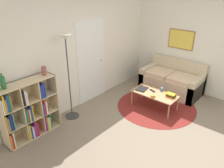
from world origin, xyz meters
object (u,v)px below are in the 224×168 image
Objects in this scene: floor_lamp at (67,57)px; bottle_middle at (3,83)px; cup at (162,89)px; vase_on_shelf at (44,71)px; couch at (172,81)px; bowl at (153,96)px; laptop at (142,89)px; bookshelf at (27,111)px; coffee_table at (155,94)px.

floor_lamp reaches higher than bottle_middle.
vase_on_shelf is at bearing 149.20° from cup.
couch is 9.16× the size of vase_on_shelf.
vase_on_shelf is (-1.86, 1.35, 0.82)m from bowl.
cup is at bearing -59.82° from laptop.
bowl is (-1.30, -0.16, 0.11)m from couch.
coffee_table is at bearing -27.11° from bookshelf.
cup is at bearing -30.80° from vase_on_shelf.
bookshelf is at bearing 179.48° from vase_on_shelf.
couch is (2.65, -1.11, -1.10)m from floor_lamp.
vase_on_shelf is (-3.16, 1.19, 0.93)m from couch.
vase_on_shelf reaches higher than bowl.
bottle_middle is (-1.29, 0.07, -0.14)m from floor_lamp.
bowl is (-0.16, -0.41, 0.01)m from laptop.
bookshelf is 3.48× the size of laptop.
cup is (0.40, 0.00, 0.02)m from bowl.
vase_on_shelf is at bearing 170.55° from floor_lamp.
bookshelf is 0.78m from bottle_middle.
couch reaches higher than bowl.
coffee_table is 10.08× the size of bowl.
couch is at bearing 7.08° from bowl.
bottle_middle is (-0.32, -0.01, 0.72)m from bookshelf.
vase_on_shelf is at bearing 144.01° from bowl.
bottle_middle is (-2.84, 1.28, 0.91)m from coffee_table.
cup is 0.29× the size of bottle_middle.
bowl is 3.09m from bottle_middle.
bowl is at bearing -179.36° from cup.
bookshelf is at bearing 2.53° from bottle_middle.
bowl is at bearing -111.93° from laptop.
bookshelf is 4.17× the size of bottle_middle.
vase_on_shelf reaches higher than cup.
floor_lamp is 0.54m from vase_on_shelf.
coffee_table is (-1.10, -0.09, 0.05)m from couch.
vase_on_shelf is at bearing 155.02° from laptop.
cup is at bearing 0.64° from bowl.
vase_on_shelf is (-2.05, 1.29, 0.88)m from coffee_table.
laptop is at bearing 68.07° from bowl.
cup is at bearing -35.71° from floor_lamp.
bowl is at bearing -35.99° from vase_on_shelf.
floor_lamp is at bearing 136.98° from bowl.
couch is at bearing -22.64° from floor_lamp.
cup is at bearing -23.72° from bottle_middle.
vase_on_shelf is at bearing 159.33° from couch.
bookshelf is 6.67× the size of vase_on_shelf.
bottle_middle reaches higher than coffee_table.
laptop is 2.39m from vase_on_shelf.
coffee_table is 0.21m from bowl.
couch is at bearing -18.26° from bookshelf.
floor_lamp reaches higher than coffee_table.
floor_lamp reaches higher than bowl.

